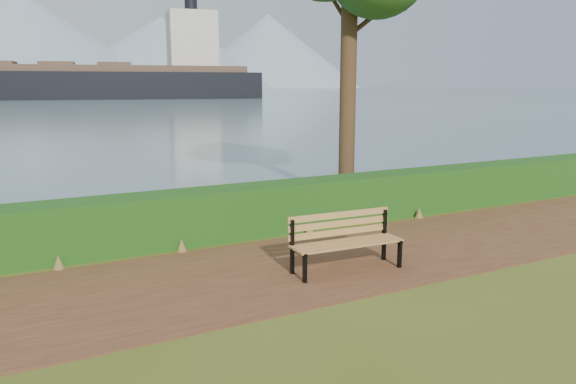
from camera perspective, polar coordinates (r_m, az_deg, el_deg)
ground at (r=9.09m, az=-0.06°, el=-8.47°), size 140.00×140.00×0.00m
path at (r=9.34m, az=-0.93°, el=-7.90°), size 40.00×3.40×0.01m
hedge at (r=11.22m, az=-6.30°, el=-2.11°), size 32.00×0.85×1.00m
bench at (r=9.26m, az=5.73°, el=-4.62°), size 1.91×0.67×0.94m
cargo_ship at (r=121.78m, az=-19.79°, el=10.46°), size 76.24×25.10×22.87m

